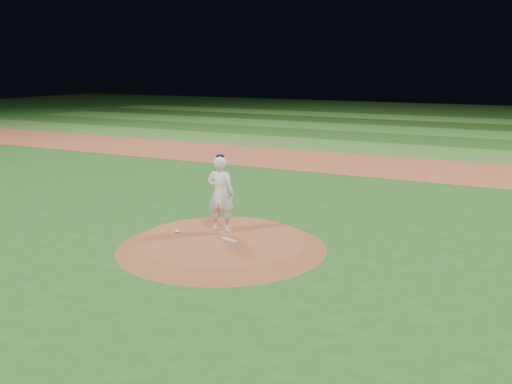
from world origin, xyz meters
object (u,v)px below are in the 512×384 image
at_px(pitching_rubber, 229,240).
at_px(rosin_bag, 177,231).
at_px(pitchers_mound, 222,243).
at_px(pitcher_on_mound, 221,194).

xyz_separation_m(pitching_rubber, rosin_bag, (-1.59, -0.04, 0.02)).
distance_m(pitchers_mound, pitcher_on_mound, 1.36).
bearing_deg(pitching_rubber, rosin_bag, -162.63).
xyz_separation_m(rosin_bag, pitcher_on_mound, (1.00, 0.64, 1.01)).
relative_size(pitchers_mound, rosin_bag, 42.08).
relative_size(pitchers_mound, pitcher_on_mound, 2.57).
xyz_separation_m(pitching_rubber, pitcher_on_mound, (-0.58, 0.61, 1.04)).
relative_size(rosin_bag, pitcher_on_mound, 0.06).
bearing_deg(pitchers_mound, pitcher_on_mound, 121.59).
bearing_deg(rosin_bag, pitcher_on_mound, 32.74).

